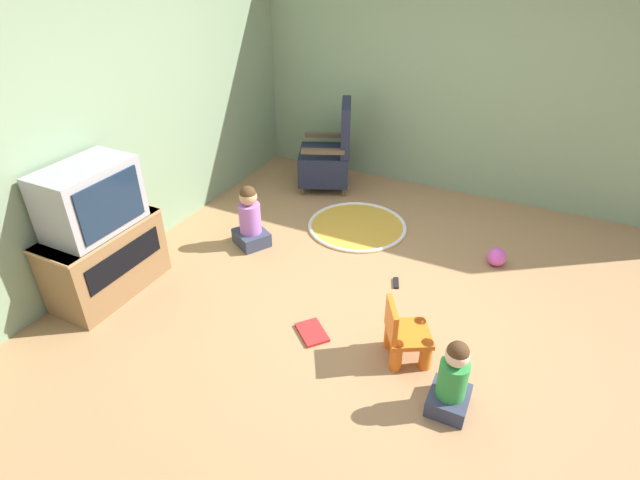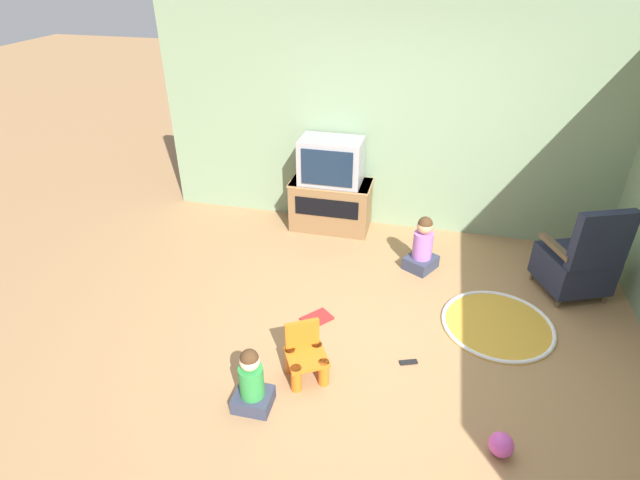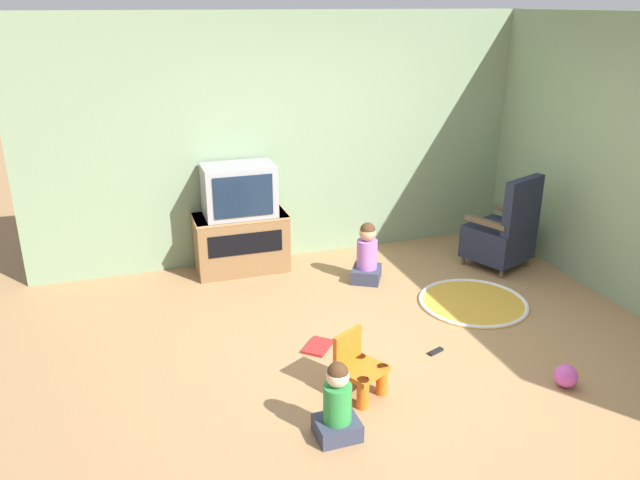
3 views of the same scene
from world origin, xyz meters
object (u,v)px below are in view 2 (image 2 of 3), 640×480
(tv_cabinet, at_px, (331,204))
(remote_control, at_px, (409,362))
(television, at_px, (331,161))
(child_watching_center, at_px, (423,247))
(black_armchair, at_px, (579,262))
(yellow_kid_chair, at_px, (306,358))
(book, at_px, (317,319))
(child_watching_left, at_px, (252,383))
(toy_ball, at_px, (501,445))

(tv_cabinet, relative_size, remote_control, 6.22)
(television, bearing_deg, child_watching_center, -29.55)
(television, distance_m, black_armchair, 2.82)
(black_armchair, distance_m, child_watching_center, 1.51)
(television, xyz_separation_m, yellow_kid_chair, (0.35, -2.48, -0.70))
(child_watching_center, bearing_deg, yellow_kid_chair, -174.15)
(black_armchair, distance_m, remote_control, 2.07)
(television, height_order, remote_control, television)
(black_armchair, height_order, yellow_kid_chair, black_armchair)
(yellow_kid_chair, relative_size, book, 1.43)
(tv_cabinet, relative_size, black_armchair, 0.95)
(tv_cabinet, bearing_deg, book, -81.50)
(remote_control, bearing_deg, television, 97.56)
(child_watching_left, bearing_deg, tv_cabinet, 90.00)
(book, relative_size, remote_control, 2.11)
(yellow_kid_chair, bearing_deg, child_watching_center, 36.36)
(tv_cabinet, distance_m, black_armchair, 2.77)
(black_armchair, bearing_deg, child_watching_center, -27.25)
(child_watching_center, bearing_deg, television, 90.19)
(black_armchair, distance_m, child_watching_left, 3.37)
(tv_cabinet, relative_size, toy_ball, 5.61)
(television, height_order, book, television)
(tv_cabinet, height_order, remote_control, tv_cabinet)
(television, relative_size, book, 2.20)
(remote_control, bearing_deg, book, 136.58)
(toy_ball, bearing_deg, child_watching_left, -179.78)
(tv_cabinet, relative_size, yellow_kid_chair, 2.05)
(tv_cabinet, bearing_deg, child_watching_left, -89.20)
(black_armchair, relative_size, child_watching_left, 1.84)
(yellow_kid_chair, height_order, toy_ball, yellow_kid_chair)
(child_watching_center, bearing_deg, tv_cabinet, 89.85)
(book, bearing_deg, black_armchair, -26.63)
(black_armchair, xyz_separation_m, book, (-2.39, -1.00, -0.37))
(television, height_order, child_watching_center, television)
(black_armchair, xyz_separation_m, yellow_kid_chair, (-2.31, -1.70, -0.19))
(television, xyz_separation_m, black_armchair, (2.66, -0.77, -0.51))
(remote_control, bearing_deg, child_watching_center, 69.34)
(tv_cabinet, xyz_separation_m, book, (0.27, -1.79, -0.31))
(yellow_kid_chair, distance_m, child_watching_left, 0.51)
(television, distance_m, child_watching_center, 1.46)
(television, distance_m, child_watching_left, 2.95)
(tv_cabinet, relative_size, television, 1.34)
(child_watching_center, relative_size, remote_control, 4.02)
(yellow_kid_chair, bearing_deg, book, 66.93)
(tv_cabinet, xyz_separation_m, black_armchair, (2.66, -0.78, 0.06))
(child_watching_center, xyz_separation_m, toy_ball, (0.69, -2.22, -0.18))
(yellow_kid_chair, distance_m, child_watching_center, 1.99)
(child_watching_center, height_order, toy_ball, child_watching_center)
(television, height_order, child_watching_left, television)
(child_watching_left, relative_size, book, 1.69)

